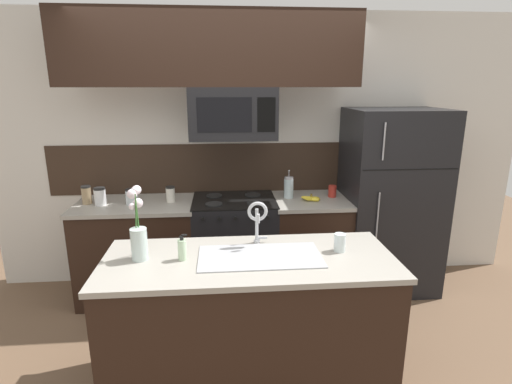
# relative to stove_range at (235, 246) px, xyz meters

# --- Properties ---
(ground_plane) EXTENTS (10.00, 10.00, 0.00)m
(ground_plane) POSITION_rel_stove_range_xyz_m (-0.00, -0.90, -0.46)
(ground_plane) COLOR brown
(rear_partition) EXTENTS (5.20, 0.10, 2.60)m
(rear_partition) POSITION_rel_stove_range_xyz_m (0.30, 0.38, 0.84)
(rear_partition) COLOR silver
(rear_partition) RESTS_ON ground
(splash_band) EXTENTS (3.50, 0.01, 0.48)m
(splash_band) POSITION_rel_stove_range_xyz_m (-0.00, 0.32, 0.69)
(splash_band) COLOR #332319
(splash_band) RESTS_ON rear_partition
(back_counter_left) EXTENTS (1.06, 0.65, 0.91)m
(back_counter_left) POSITION_rel_stove_range_xyz_m (-0.90, 0.00, -0.01)
(back_counter_left) COLOR black
(back_counter_left) RESTS_ON ground
(back_counter_right) EXTENTS (0.70, 0.65, 0.91)m
(back_counter_right) POSITION_rel_stove_range_xyz_m (0.72, 0.00, -0.01)
(back_counter_right) COLOR black
(back_counter_right) RESTS_ON ground
(stove_range) EXTENTS (0.76, 0.64, 0.93)m
(stove_range) POSITION_rel_stove_range_xyz_m (0.00, 0.00, 0.00)
(stove_range) COLOR black
(stove_range) RESTS_ON ground
(microwave) EXTENTS (0.74, 0.40, 0.44)m
(microwave) POSITION_rel_stove_range_xyz_m (0.00, -0.02, 1.24)
(microwave) COLOR black
(upper_cabinet_band) EXTENTS (2.47, 0.34, 0.60)m
(upper_cabinet_band) POSITION_rel_stove_range_xyz_m (-0.18, -0.05, 1.76)
(upper_cabinet_band) COLOR black
(refrigerator) EXTENTS (0.87, 0.74, 1.73)m
(refrigerator) POSITION_rel_stove_range_xyz_m (1.49, 0.02, 0.40)
(refrigerator) COLOR black
(refrigerator) RESTS_ON ground
(storage_jar_tall) EXTENTS (0.08, 0.08, 0.17)m
(storage_jar_tall) POSITION_rel_stove_range_xyz_m (-1.31, 0.02, 0.53)
(storage_jar_tall) COLOR #997F5B
(storage_jar_tall) RESTS_ON back_counter_left
(storage_jar_medium) EXTENTS (0.10, 0.10, 0.16)m
(storage_jar_medium) POSITION_rel_stove_range_xyz_m (-1.18, -0.03, 0.53)
(storage_jar_medium) COLOR silver
(storage_jar_medium) RESTS_ON back_counter_left
(storage_jar_short) EXTENTS (0.11, 0.11, 0.14)m
(storage_jar_short) POSITION_rel_stove_range_xyz_m (-0.91, -0.04, 0.52)
(storage_jar_short) COLOR silver
(storage_jar_short) RESTS_ON back_counter_left
(storage_jar_squat) EXTENTS (0.08, 0.08, 0.14)m
(storage_jar_squat) POSITION_rel_stove_range_xyz_m (-0.58, 0.02, 0.52)
(storage_jar_squat) COLOR silver
(storage_jar_squat) RESTS_ON back_counter_left
(banana_bunch) EXTENTS (0.19, 0.13, 0.07)m
(banana_bunch) POSITION_rel_stove_range_xyz_m (0.71, -0.06, 0.47)
(banana_bunch) COLOR yellow
(banana_bunch) RESTS_ON back_counter_right
(french_press) EXTENTS (0.09, 0.09, 0.27)m
(french_press) POSITION_rel_stove_range_xyz_m (0.51, 0.06, 0.55)
(french_press) COLOR silver
(french_press) RESTS_ON back_counter_right
(coffee_tin) EXTENTS (0.08, 0.08, 0.11)m
(coffee_tin) POSITION_rel_stove_range_xyz_m (0.93, 0.05, 0.50)
(coffee_tin) COLOR #B22D23
(coffee_tin) RESTS_ON back_counter_right
(island_counter) EXTENTS (1.81, 0.73, 0.91)m
(island_counter) POSITION_rel_stove_range_xyz_m (0.05, -1.25, -0.01)
(island_counter) COLOR black
(island_counter) RESTS_ON ground
(kitchen_sink) EXTENTS (0.76, 0.39, 0.16)m
(kitchen_sink) POSITION_rel_stove_range_xyz_m (0.12, -1.25, 0.38)
(kitchen_sink) COLOR #ADAFB5
(kitchen_sink) RESTS_ON island_counter
(sink_faucet) EXTENTS (0.14, 0.14, 0.31)m
(sink_faucet) POSITION_rel_stove_range_xyz_m (0.12, -1.06, 0.65)
(sink_faucet) COLOR #B7BABF
(sink_faucet) RESTS_ON island_counter
(dish_soap_bottle) EXTENTS (0.06, 0.05, 0.16)m
(dish_soap_bottle) POSITION_rel_stove_range_xyz_m (-0.36, -1.25, 0.52)
(dish_soap_bottle) COLOR beige
(dish_soap_bottle) RESTS_ON island_counter
(drinking_glass) EXTENTS (0.07, 0.07, 0.12)m
(drinking_glass) POSITION_rel_stove_range_xyz_m (0.64, -1.20, 0.51)
(drinking_glass) COLOR silver
(drinking_glass) RESTS_ON island_counter
(flower_vase) EXTENTS (0.11, 0.16, 0.45)m
(flower_vase) POSITION_rel_stove_range_xyz_m (-0.62, -1.21, 0.61)
(flower_vase) COLOR silver
(flower_vase) RESTS_ON island_counter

